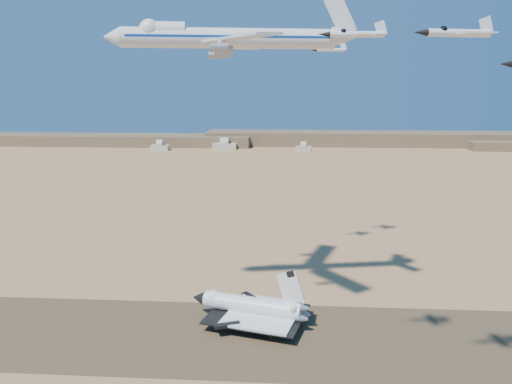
# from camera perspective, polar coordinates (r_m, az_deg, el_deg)

# --- Properties ---
(ground) EXTENTS (1200.00, 1200.00, 0.00)m
(ground) POSITION_cam_1_polar(r_m,az_deg,el_deg) (169.05, -4.34, -16.11)
(ground) COLOR #B37E4F
(ground) RESTS_ON ground
(runway) EXTENTS (600.00, 50.00, 0.06)m
(runway) POSITION_cam_1_polar(r_m,az_deg,el_deg) (169.03, -4.34, -16.11)
(runway) COLOR brown
(runway) RESTS_ON ground
(ridgeline) EXTENTS (960.00, 90.00, 18.00)m
(ridgeline) POSITION_cam_1_polar(r_m,az_deg,el_deg) (679.94, 7.45, 5.88)
(ridgeline) COLOR brown
(ridgeline) RESTS_ON ground
(hangars) EXTENTS (200.50, 29.50, 30.00)m
(hangars) POSITION_cam_1_polar(r_m,az_deg,el_deg) (636.17, -4.03, 5.27)
(hangars) COLOR beige
(hangars) RESTS_ON ground
(shuttle) EXTENTS (42.12, 32.44, 20.63)m
(shuttle) POSITION_cam_1_polar(r_m,az_deg,el_deg) (174.84, -0.58, -13.04)
(shuttle) COLOR silver
(shuttle) RESTS_ON runway
(carrier_747) EXTENTS (81.06, 61.65, 20.12)m
(carrier_747) POSITION_cam_1_polar(r_m,az_deg,el_deg) (166.12, -3.92, 17.15)
(carrier_747) COLOR silver
(crew_a) EXTENTS (0.43, 0.61, 1.59)m
(crew_a) POSITION_cam_1_polar(r_m,az_deg,el_deg) (168.91, 1.59, -15.78)
(crew_a) COLOR orange
(crew_a) RESTS_ON runway
(crew_b) EXTENTS (0.75, 0.94, 1.69)m
(crew_b) POSITION_cam_1_polar(r_m,az_deg,el_deg) (168.58, 2.41, -15.82)
(crew_b) COLOR orange
(crew_b) RESTS_ON runway
(crew_c) EXTENTS (1.02, 1.06, 1.66)m
(crew_c) POSITION_cam_1_polar(r_m,az_deg,el_deg) (166.05, 1.68, -16.29)
(crew_c) COLOR orange
(crew_c) RESTS_ON runway
(chase_jet_a) EXTENTS (15.24, 8.36, 3.80)m
(chase_jet_a) POSITION_cam_1_polar(r_m,az_deg,el_deg) (116.90, 11.30, 17.28)
(chase_jet_a) COLOR silver
(chase_jet_b) EXTENTS (16.19, 9.27, 4.09)m
(chase_jet_b) POSITION_cam_1_polar(r_m,az_deg,el_deg) (108.03, 21.99, 16.53)
(chase_jet_b) COLOR silver
(chase_jet_e) EXTENTS (14.22, 8.00, 3.57)m
(chase_jet_e) POSITION_cam_1_polar(r_m,az_deg,el_deg) (216.68, 4.34, 16.21)
(chase_jet_e) COLOR silver
(chase_jet_f) EXTENTS (15.97, 8.60, 3.98)m
(chase_jet_f) POSITION_cam_1_polar(r_m,az_deg,el_deg) (231.53, 8.47, 15.77)
(chase_jet_f) COLOR silver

